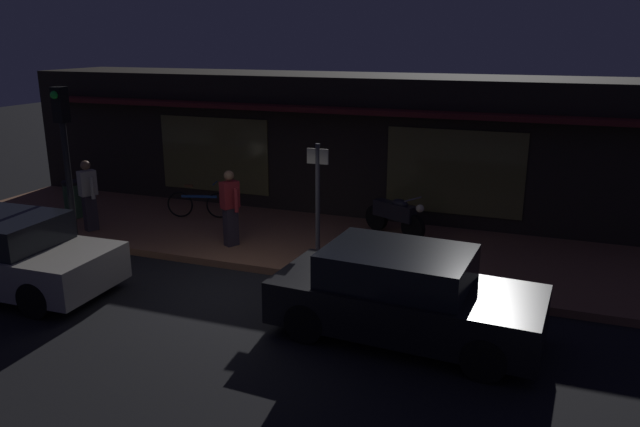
% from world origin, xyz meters
% --- Properties ---
extents(ground_plane, '(60.00, 60.00, 0.00)m').
position_xyz_m(ground_plane, '(0.00, 0.00, 0.00)').
color(ground_plane, black).
extents(sidewalk_slab, '(18.00, 4.00, 0.15)m').
position_xyz_m(sidewalk_slab, '(0.00, 3.00, 0.07)').
color(sidewalk_slab, brown).
rests_on(sidewalk_slab, ground_plane).
extents(storefront_building, '(18.00, 3.30, 3.60)m').
position_xyz_m(storefront_building, '(0.00, 6.39, 1.80)').
color(storefront_building, black).
rests_on(storefront_building, ground_plane).
extents(motorcycle, '(1.57, 0.93, 0.97)m').
position_xyz_m(motorcycle, '(2.09, 3.93, 0.65)').
color(motorcycle, black).
rests_on(motorcycle, sidewalk_slab).
extents(bicycle_parked, '(1.61, 0.57, 0.91)m').
position_xyz_m(bicycle_parked, '(-2.87, 3.60, 0.51)').
color(bicycle_parked, black).
rests_on(bicycle_parked, sidewalk_slab).
extents(person_photographer, '(0.59, 0.44, 1.67)m').
position_xyz_m(person_photographer, '(-4.70, 1.78, 1.03)').
color(person_photographer, '#28232D').
rests_on(person_photographer, sidewalk_slab).
extents(person_bystander, '(0.58, 0.44, 1.67)m').
position_xyz_m(person_bystander, '(-1.08, 1.97, 1.03)').
color(person_bystander, '#28232D').
rests_on(person_bystander, sidewalk_slab).
extents(sign_post, '(0.44, 0.09, 2.40)m').
position_xyz_m(sign_post, '(1.02, 1.76, 1.51)').
color(sign_post, '#47474C').
rests_on(sign_post, sidewalk_slab).
extents(trash_bin, '(0.48, 0.48, 0.93)m').
position_xyz_m(trash_bin, '(-5.88, 2.53, 0.62)').
color(trash_bin, '#2D4C33').
rests_on(trash_bin, sidewalk_slab).
extents(traffic_light_pole, '(0.24, 0.33, 3.60)m').
position_xyz_m(traffic_light_pole, '(-3.90, 0.37, 2.48)').
color(traffic_light_pole, black).
rests_on(traffic_light_pole, ground_plane).
extents(parked_car_far, '(4.15, 1.87, 1.42)m').
position_xyz_m(parked_car_far, '(-3.96, -1.37, 0.70)').
color(parked_car_far, black).
rests_on(parked_car_far, ground_plane).
extents(parked_car_across, '(4.20, 2.02, 1.42)m').
position_xyz_m(parked_car_across, '(3.34, -0.61, 0.70)').
color(parked_car_across, black).
rests_on(parked_car_across, ground_plane).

